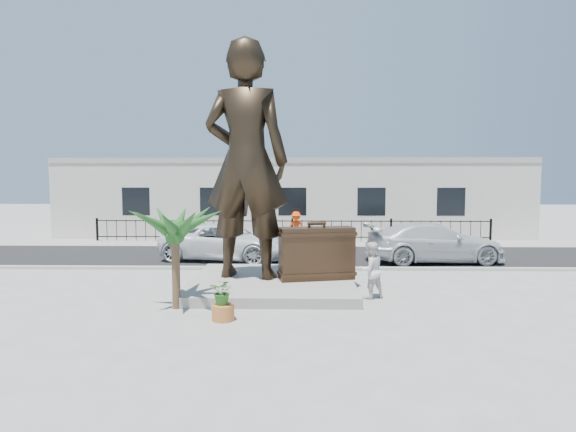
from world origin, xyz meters
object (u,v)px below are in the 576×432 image
(suitcase, at_px, (317,253))
(car_white, at_px, (226,242))
(statue, at_px, (246,161))
(tourist, at_px, (371,270))

(suitcase, relative_size, car_white, 0.42)
(car_white, bearing_deg, statue, -152.71)
(statue, distance_m, suitcase, 3.76)
(tourist, height_order, car_white, tourist)
(suitcase, xyz_separation_m, car_white, (-3.71, 5.24, -0.35))
(tourist, distance_m, car_white, 8.37)
(suitcase, height_order, car_white, suitcase)
(tourist, bearing_deg, car_white, -75.40)
(suitcase, relative_size, tourist, 1.42)
(statue, relative_size, car_white, 1.36)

